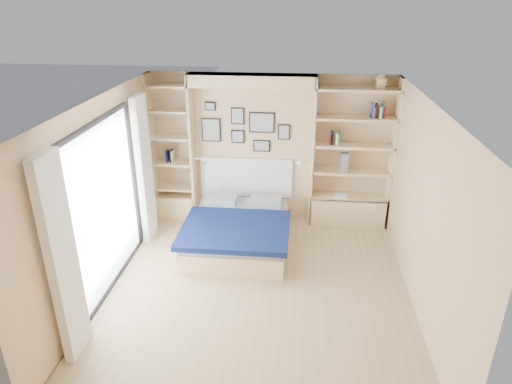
# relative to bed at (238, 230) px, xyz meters

# --- Properties ---
(ground) EXTENTS (4.50, 4.50, 0.00)m
(ground) POSITION_rel_bed_xyz_m (0.41, -1.15, -0.26)
(ground) COLOR tan
(ground) RESTS_ON ground
(room_shell) EXTENTS (4.50, 4.50, 4.50)m
(room_shell) POSITION_rel_bed_xyz_m (0.03, 0.37, 0.81)
(room_shell) COLOR tan
(room_shell) RESTS_ON ground
(bed) EXTENTS (1.59, 2.08, 1.07)m
(bed) POSITION_rel_bed_xyz_m (0.00, 0.00, 0.00)
(bed) COLOR beige
(bed) RESTS_ON ground
(photo_gallery) EXTENTS (1.48, 0.02, 0.82)m
(photo_gallery) POSITION_rel_bed_xyz_m (-0.04, 1.08, 1.34)
(photo_gallery) COLOR black
(photo_gallery) RESTS_ON ground
(reading_lamps) EXTENTS (1.92, 0.12, 0.15)m
(reading_lamps) POSITION_rel_bed_xyz_m (0.11, 0.85, 0.84)
(reading_lamps) COLOR silver
(reading_lamps) RESTS_ON ground
(shelf_decor) EXTENTS (3.53, 0.23, 2.03)m
(shelf_decor) POSITION_rel_bed_xyz_m (1.49, 0.92, 1.43)
(shelf_decor) COLOR #A51E1E
(shelf_decor) RESTS_ON ground
(deck) EXTENTS (3.20, 4.00, 0.05)m
(deck) POSITION_rel_bed_xyz_m (-3.19, -1.15, -0.26)
(deck) COLOR brown
(deck) RESTS_ON ground
(deck_chair) EXTENTS (0.53, 0.78, 0.73)m
(deck_chair) POSITION_rel_bed_xyz_m (-3.10, -0.59, 0.08)
(deck_chair) COLOR tan
(deck_chair) RESTS_ON ground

